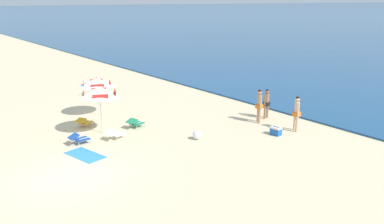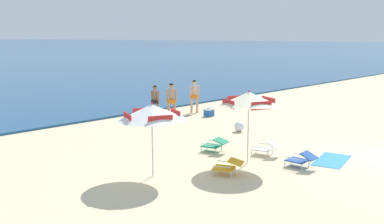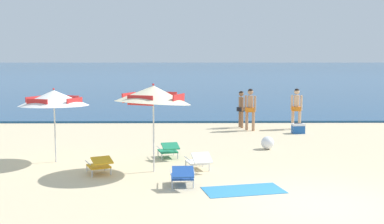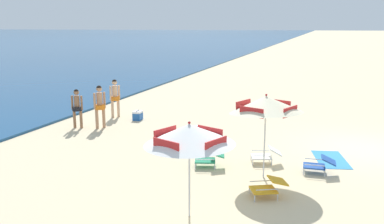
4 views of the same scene
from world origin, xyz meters
name	(u,v)px [view 2 (image 2 of 4)]	position (x,y,z in m)	size (l,w,h in m)	color
ground_plane	(384,158)	(0.00, 0.00, 0.00)	(800.00, 800.00, 0.00)	beige
beach_umbrella_striped_main	(249,99)	(-3.67, 2.93, 2.06)	(2.86, 2.86, 2.37)	silver
beach_umbrella_striped_second	(152,112)	(-6.62, 4.14, 1.87)	(2.14, 2.15, 2.16)	silver
lounge_chair_under_umbrella	(266,148)	(-2.48, 3.03, 0.27)	(0.75, 1.00, 0.52)	white
lounge_chair_beside_umbrella	(228,166)	(-5.05, 2.62, 0.28)	(0.84, 0.99, 0.49)	gold
lounge_chair_facing_sea	(215,144)	(-3.35, 4.59, 0.28)	(0.74, 0.97, 0.50)	#1E7F56
lounge_chair_spare_folded	(301,159)	(-2.90, 1.47, 0.28)	(0.61, 0.91, 0.51)	#1E4799
person_standing_near_shore	(155,99)	(-0.40, 11.04, 0.94)	(0.40, 0.47, 1.62)	#8C6042
person_standing_beside	(194,94)	(1.94, 10.57, 1.01)	(0.45, 0.43, 1.75)	#D8A87F
person_wading_in	(172,98)	(-0.12, 10.15, 1.03)	(0.45, 0.43, 1.77)	tan
cooler_box	(209,112)	(1.73, 9.35, 0.20)	(0.53, 0.40, 0.43)	#1E56A8
beach_ball	(239,127)	(-0.11, 6.01, 0.22)	(0.43, 0.43, 0.43)	white
beach_towel	(332,160)	(-1.51, 1.13, 0.01)	(0.90, 1.80, 0.01)	#3384BC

